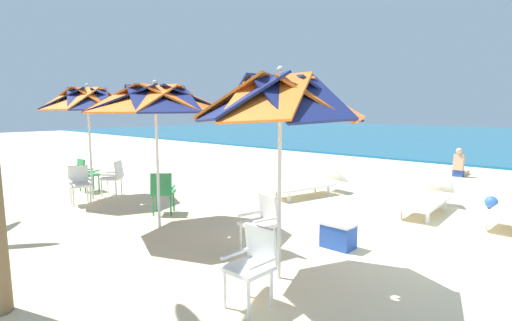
% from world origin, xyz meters
% --- Properties ---
extents(ground_plane, '(80.00, 80.00, 0.00)m').
position_xyz_m(ground_plane, '(0.00, 0.00, 0.00)').
color(ground_plane, beige).
extents(beach_umbrella_0, '(2.09, 2.09, 2.63)m').
position_xyz_m(beach_umbrella_0, '(-1.12, -2.67, 2.22)').
color(beach_umbrella_0, silver).
rests_on(beach_umbrella_0, ground).
extents(plastic_chair_0, '(0.44, 0.47, 0.87)m').
position_xyz_m(plastic_chair_0, '(-0.87, -3.41, 0.50)').
color(plastic_chair_0, white).
rests_on(plastic_chair_0, ground).
extents(plastic_chair_1, '(0.52, 0.55, 0.87)m').
position_xyz_m(plastic_chair_1, '(-1.90, -2.14, 0.50)').
color(plastic_chair_1, white).
rests_on(plastic_chair_1, ground).
extents(beach_umbrella_1, '(2.57, 2.57, 2.62)m').
position_xyz_m(beach_umbrella_1, '(-4.07, -2.48, 2.28)').
color(beach_umbrella_1, silver).
rests_on(beach_umbrella_1, ground).
extents(plastic_chair_2, '(0.63, 0.63, 0.87)m').
position_xyz_m(plastic_chair_2, '(-4.80, -1.91, 0.50)').
color(plastic_chair_2, '#2D8C4C').
rests_on(plastic_chair_2, ground).
extents(beach_umbrella_2, '(2.18, 2.18, 2.72)m').
position_xyz_m(beach_umbrella_2, '(-7.23, -2.25, 2.33)').
color(beach_umbrella_2, silver).
rests_on(beach_umbrella_2, ground).
extents(plastic_chair_3, '(0.63, 0.63, 0.87)m').
position_xyz_m(plastic_chair_3, '(-7.17, -1.73, 0.50)').
color(plastic_chair_3, white).
rests_on(plastic_chair_3, ground).
extents(plastic_chair_4, '(0.56, 0.53, 0.87)m').
position_xyz_m(plastic_chair_4, '(-6.93, -2.67, 0.50)').
color(plastic_chair_4, white).
rests_on(plastic_chair_4, ground).
extents(plastic_chair_5, '(0.46, 0.49, 0.87)m').
position_xyz_m(plastic_chair_5, '(-8.15, -1.98, 0.50)').
color(plastic_chair_5, '#2D8C4C').
rests_on(plastic_chair_5, ground).
extents(sun_lounger_1, '(0.79, 2.19, 0.62)m').
position_xyz_m(sun_lounger_1, '(-0.94, 1.93, 0.28)').
color(sun_lounger_1, white).
rests_on(sun_lounger_1, ground).
extents(sun_lounger_2, '(1.08, 2.23, 0.62)m').
position_xyz_m(sun_lounger_2, '(-3.67, 1.58, 0.28)').
color(sun_lounger_2, white).
rests_on(sun_lounger_2, ground).
extents(cooler_box, '(0.50, 0.34, 0.40)m').
position_xyz_m(cooler_box, '(-1.15, -1.20, 0.20)').
color(cooler_box, blue).
rests_on(cooler_box, ground).
extents(beach_ball, '(0.27, 0.27, 0.27)m').
position_xyz_m(beach_ball, '(-0.03, 3.20, 0.13)').
color(beach_ball, blue).
rests_on(beach_ball, ground).
extents(beachgoer_seated, '(0.30, 0.93, 0.92)m').
position_xyz_m(beachgoer_seated, '(-1.82, 7.25, 0.29)').
color(beachgoer_seated, '#2D4CA5').
rests_on(beachgoer_seated, ground).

